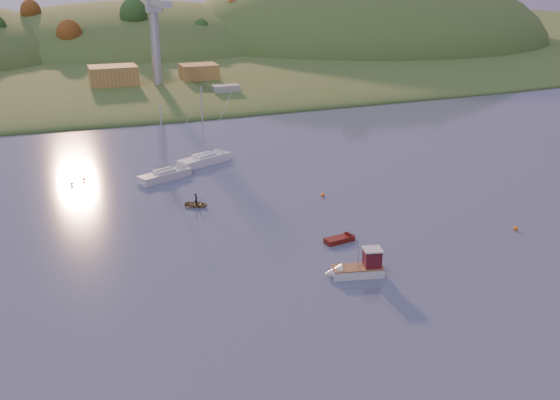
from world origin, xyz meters
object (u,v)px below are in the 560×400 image
object	(u,v)px
fishing_boat	(354,268)
red_tender	(345,238)
canoe	(196,204)
sailboat_far	(204,159)
sailboat_near	(165,175)

from	to	relation	value
fishing_boat	red_tender	size ratio (longest dim) A/B	1.50
canoe	red_tender	xyz separation A→B (m)	(13.16, -16.31, -0.04)
fishing_boat	canoe	size ratio (longest dim) A/B	2.02
fishing_boat	sailboat_far	xyz separation A→B (m)	(-4.61, 42.41, -0.06)
sailboat_far	canoe	world-z (taller)	sailboat_far
sailboat_near	canoe	world-z (taller)	sailboat_near
sailboat_near	red_tender	bearing A→B (deg)	-86.25
sailboat_far	red_tender	xyz separation A→B (m)	(7.63, -34.27, -0.50)
canoe	sailboat_near	bearing A→B (deg)	39.45
canoe	red_tender	distance (m)	20.96
sailboat_near	fishing_boat	bearing A→B (deg)	-95.77
sailboat_near	sailboat_far	distance (m)	9.07
sailboat_far	fishing_boat	bearing A→B (deg)	-109.42
sailboat_far	red_tender	size ratio (longest dim) A/B	2.94
fishing_boat	canoe	bearing A→B (deg)	-55.30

